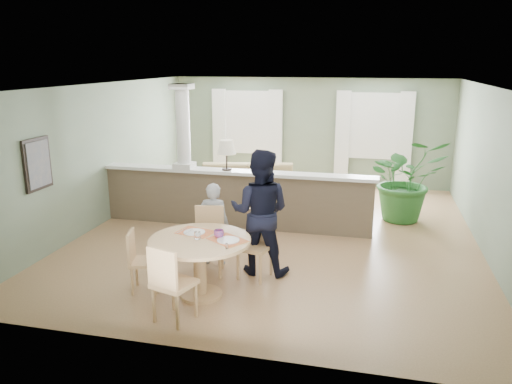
% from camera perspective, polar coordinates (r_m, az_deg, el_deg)
% --- Properties ---
extents(ground, '(8.00, 8.00, 0.00)m').
position_cam_1_polar(ground, '(9.32, 2.61, -4.74)').
color(ground, tan).
rests_on(ground, ground).
extents(room_shell, '(7.02, 8.02, 2.71)m').
position_cam_1_polar(room_shell, '(9.49, 3.29, 6.90)').
color(room_shell, gray).
rests_on(room_shell, ground).
extents(pony_wall, '(5.32, 0.38, 2.70)m').
position_cam_1_polar(pony_wall, '(9.52, -2.95, 0.13)').
color(pony_wall, brown).
rests_on(pony_wall, ground).
extents(sofa, '(2.92, 1.61, 0.80)m').
position_cam_1_polar(sofa, '(11.33, -1.07, 0.96)').
color(sofa, olive).
rests_on(sofa, ground).
extents(houseplant, '(1.82, 1.69, 1.67)m').
position_cam_1_polar(houseplant, '(10.31, 16.74, 1.38)').
color(houseplant, '#286428').
rests_on(houseplant, ground).
extents(dining_table, '(1.36, 1.36, 0.93)m').
position_cam_1_polar(dining_table, '(6.75, -6.32, -6.69)').
color(dining_table, tan).
rests_on(dining_table, ground).
extents(chair_far_boy, '(0.54, 0.54, 1.01)m').
position_cam_1_polar(chair_far_boy, '(7.54, -5.40, -5.13)').
color(chair_far_boy, tan).
rests_on(chair_far_boy, ground).
extents(chair_far_man, '(0.54, 0.54, 0.99)m').
position_cam_1_polar(chair_far_man, '(7.37, 0.13, -5.59)').
color(chair_far_man, tan).
rests_on(chair_far_man, ground).
extents(chair_near, '(0.56, 0.56, 1.00)m').
position_cam_1_polar(chair_near, '(6.18, -9.82, -9.99)').
color(chair_near, tan).
rests_on(chair_near, ground).
extents(chair_side, '(0.48, 0.48, 0.87)m').
position_cam_1_polar(chair_side, '(7.12, -13.15, -7.36)').
color(chair_side, tan).
rests_on(chair_side, ground).
extents(child_person, '(0.50, 0.35, 1.31)m').
position_cam_1_polar(child_person, '(7.79, -4.86, -3.66)').
color(child_person, '#949498').
rests_on(child_person, ground).
extents(man_person, '(0.92, 0.72, 1.89)m').
position_cam_1_polar(man_person, '(7.38, 0.47, -2.32)').
color(man_person, black).
rests_on(man_person, ground).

